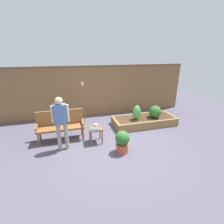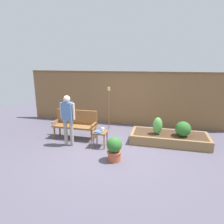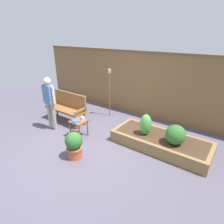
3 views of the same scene
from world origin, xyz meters
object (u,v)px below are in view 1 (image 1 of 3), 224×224
at_px(shrub_far_corner, 155,112).
at_px(tiki_torch, 83,95).
at_px(shrub_near_bench, 137,113).
at_px(potted_boxwood, 122,141).
at_px(person_by_bench, 61,119).
at_px(garden_bench, 60,123).
at_px(cup_on_table, 96,125).
at_px(book_on_table, 95,129).
at_px(side_table, 96,130).

distance_m(shrub_far_corner, tiki_torch, 2.82).
bearing_deg(shrub_near_bench, potted_boxwood, -125.98).
relative_size(shrub_near_bench, person_by_bench, 0.35).
distance_m(garden_bench, shrub_near_bench, 2.70).
height_order(cup_on_table, book_on_table, cup_on_table).
relative_size(book_on_table, shrub_far_corner, 0.47).
xyz_separation_m(garden_bench, book_on_table, (1.00, -0.59, -0.05)).
height_order(book_on_table, potted_boxwood, potted_boxwood).
distance_m(potted_boxwood, person_by_bench, 1.80).
height_order(book_on_table, tiki_torch, tiki_torch).
distance_m(book_on_table, tiki_torch, 1.83).
bearing_deg(cup_on_table, shrub_far_corner, 13.22).
height_order(garden_bench, person_by_bench, person_by_bench).
height_order(cup_on_table, shrub_far_corner, shrub_far_corner).
distance_m(garden_bench, cup_on_table, 1.13).
relative_size(side_table, book_on_table, 2.19).
distance_m(cup_on_table, person_by_bench, 1.13).
bearing_deg(person_by_bench, side_table, 7.93).
relative_size(cup_on_table, person_by_bench, 0.08).
distance_m(cup_on_table, shrub_near_bench, 1.72).
bearing_deg(side_table, person_by_bench, -172.07).
distance_m(side_table, shrub_near_bench, 1.81).
bearing_deg(potted_boxwood, person_by_bench, 158.81).
relative_size(potted_boxwood, person_by_bench, 0.41).
xyz_separation_m(cup_on_table, person_by_bench, (-1.01, -0.27, 0.41)).
distance_m(potted_boxwood, tiki_torch, 2.63).
bearing_deg(shrub_far_corner, book_on_table, -162.62).
bearing_deg(garden_bench, person_by_bench, -85.03).
xyz_separation_m(side_table, cup_on_table, (0.04, 0.14, 0.12)).
distance_m(garden_bench, potted_boxwood, 2.08).
relative_size(shrub_far_corner, tiki_torch, 0.29).
bearing_deg(tiki_torch, person_by_bench, -114.34).
relative_size(cup_on_table, potted_boxwood, 0.20).
distance_m(side_table, cup_on_table, 0.19).
height_order(side_table, shrub_near_bench, shrub_near_bench).
bearing_deg(shrub_far_corner, person_by_bench, -166.20).
height_order(tiki_torch, person_by_bench, tiki_torch).
bearing_deg(person_by_bench, shrub_far_corner, 13.80).
bearing_deg(tiki_torch, shrub_far_corner, -20.11).
bearing_deg(potted_boxwood, shrub_far_corner, 38.67).
height_order(side_table, shrub_far_corner, shrub_far_corner).
bearing_deg(book_on_table, shrub_far_corner, 33.03).
relative_size(tiki_torch, person_by_bench, 1.04).
height_order(garden_bench, tiki_torch, tiki_torch).
relative_size(garden_bench, cup_on_table, 11.33).
bearing_deg(potted_boxwood, side_table, 129.12).
xyz_separation_m(cup_on_table, tiki_torch, (-0.21, 1.51, 0.60)).
relative_size(potted_boxwood, shrub_near_bench, 1.19).
relative_size(shrub_near_bench, tiki_torch, 0.34).
height_order(side_table, person_by_bench, person_by_bench).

